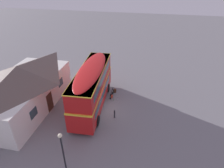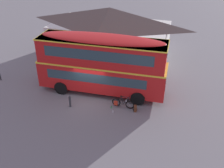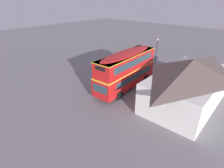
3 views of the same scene
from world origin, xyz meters
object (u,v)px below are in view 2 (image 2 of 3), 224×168
kerb_bollard (70,101)px  water_bottle_green_metal (111,107)px  double_decker_bus (102,62)px  backpack_on_ground (135,108)px  water_bottle_clear_plastic (113,111)px  touring_bicycle (122,103)px

kerb_bollard → water_bottle_green_metal: bearing=14.2°
double_decker_bus → kerb_bollard: double_decker_bus is taller
double_decker_bus → backpack_on_ground: 4.43m
water_bottle_clear_plastic → water_bottle_green_metal: size_ratio=1.20×
backpack_on_ground → water_bottle_clear_plastic: bearing=-156.5°
touring_bicycle → backpack_on_ground: bearing=-9.9°
backpack_on_ground → kerb_bollard: 4.90m
backpack_on_ground → water_bottle_clear_plastic: size_ratio=2.13×
backpack_on_ground → water_bottle_clear_plastic: backpack_on_ground is taller
water_bottle_green_metal → backpack_on_ground: bearing=5.8°
water_bottle_clear_plastic → backpack_on_ground: bearing=23.5°
backpack_on_ground → water_bottle_clear_plastic: 1.65m
touring_bicycle → water_bottle_clear_plastic: size_ratio=7.03×
touring_bicycle → water_bottle_green_metal: size_ratio=8.41×
water_bottle_green_metal → kerb_bollard: (-3.02, -0.76, 0.40)m
double_decker_bus → touring_bicycle: size_ratio=5.89×
double_decker_bus → water_bottle_clear_plastic: bearing=-55.7°
backpack_on_ground → water_bottle_green_metal: size_ratio=2.54×
touring_bicycle → double_decker_bus: bearing=142.0°
kerb_bollard → touring_bicycle: bearing=16.8°
water_bottle_green_metal → water_bottle_clear_plastic: bearing=-60.0°
double_decker_bus → touring_bicycle: bearing=-38.0°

